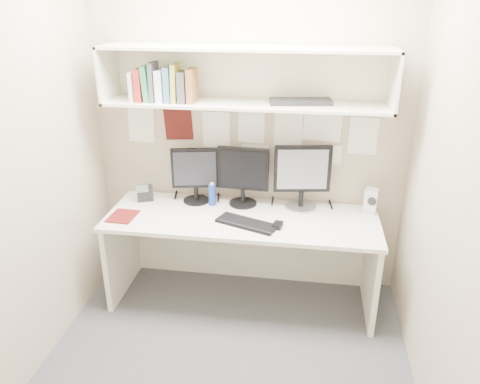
# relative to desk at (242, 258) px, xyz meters

# --- Properties ---
(floor) EXTENTS (2.40, 2.00, 0.01)m
(floor) POSITION_rel_desk_xyz_m (0.00, -0.65, -0.37)
(floor) COLOR #424246
(floor) RESTS_ON ground
(wall_back) EXTENTS (2.40, 0.02, 2.60)m
(wall_back) POSITION_rel_desk_xyz_m (0.00, 0.35, 0.93)
(wall_back) COLOR tan
(wall_back) RESTS_ON ground
(wall_front) EXTENTS (2.40, 0.02, 2.60)m
(wall_front) POSITION_rel_desk_xyz_m (0.00, -1.65, 0.93)
(wall_front) COLOR tan
(wall_front) RESTS_ON ground
(wall_left) EXTENTS (0.02, 2.00, 2.60)m
(wall_left) POSITION_rel_desk_xyz_m (-1.20, -0.65, 0.93)
(wall_left) COLOR tan
(wall_left) RESTS_ON ground
(wall_right) EXTENTS (0.02, 2.00, 2.60)m
(wall_right) POSITION_rel_desk_xyz_m (1.20, -0.65, 0.93)
(wall_right) COLOR tan
(wall_right) RESTS_ON ground
(desk) EXTENTS (2.00, 0.70, 0.73)m
(desk) POSITION_rel_desk_xyz_m (0.00, 0.00, 0.00)
(desk) COLOR silver
(desk) RESTS_ON floor
(overhead_hutch) EXTENTS (2.00, 0.38, 0.40)m
(overhead_hutch) POSITION_rel_desk_xyz_m (0.00, 0.21, 1.35)
(overhead_hutch) COLOR silver
(overhead_hutch) RESTS_ON wall_back
(pinned_papers) EXTENTS (1.92, 0.01, 0.48)m
(pinned_papers) POSITION_rel_desk_xyz_m (0.00, 0.34, 0.88)
(pinned_papers) COLOR white
(pinned_papers) RESTS_ON wall_back
(monitor_left) EXTENTS (0.37, 0.20, 0.43)m
(monitor_left) POSITION_rel_desk_xyz_m (-0.40, 0.22, 0.60)
(monitor_left) COLOR black
(monitor_left) RESTS_ON desk
(monitor_center) EXTENTS (0.39, 0.22, 0.46)m
(monitor_center) POSITION_rel_desk_xyz_m (-0.02, 0.22, 0.61)
(monitor_center) COLOR black
(monitor_center) RESTS_ON desk
(monitor_right) EXTENTS (0.42, 0.23, 0.49)m
(monitor_right) POSITION_rel_desk_xyz_m (0.42, 0.22, 0.63)
(monitor_right) COLOR #A5A5AA
(monitor_right) RESTS_ON desk
(keyboard) EXTENTS (0.47, 0.30, 0.02)m
(keyboard) POSITION_rel_desk_xyz_m (0.05, -0.14, 0.37)
(keyboard) COLOR black
(keyboard) RESTS_ON desk
(mouse) EXTENTS (0.08, 0.11, 0.03)m
(mouse) POSITION_rel_desk_xyz_m (0.27, -0.14, 0.38)
(mouse) COLOR black
(mouse) RESTS_ON desk
(speaker) EXTENTS (0.11, 0.12, 0.19)m
(speaker) POSITION_rel_desk_xyz_m (0.94, 0.21, 0.46)
(speaker) COLOR silver
(speaker) RESTS_ON desk
(blue_bottle) EXTENTS (0.06, 0.06, 0.18)m
(blue_bottle) POSITION_rel_desk_xyz_m (-0.26, 0.17, 0.45)
(blue_bottle) COLOR navy
(blue_bottle) RESTS_ON desk
(maroon_notebook) EXTENTS (0.19, 0.23, 0.01)m
(maroon_notebook) POSITION_rel_desk_xyz_m (-0.87, -0.15, 0.37)
(maroon_notebook) COLOR #58110F
(maroon_notebook) RESTS_ON desk
(desk_phone) EXTENTS (0.15, 0.14, 0.15)m
(desk_phone) POSITION_rel_desk_xyz_m (-0.80, 0.18, 0.42)
(desk_phone) COLOR black
(desk_phone) RESTS_ON desk
(book_stack) EXTENTS (0.46, 0.17, 0.27)m
(book_stack) POSITION_rel_desk_xyz_m (-0.57, 0.11, 1.29)
(book_stack) COLOR beige
(book_stack) RESTS_ON overhead_hutch
(hutch_tray) EXTENTS (0.45, 0.23, 0.03)m
(hutch_tray) POSITION_rel_desk_xyz_m (0.38, 0.18, 1.19)
(hutch_tray) COLOR black
(hutch_tray) RESTS_ON overhead_hutch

